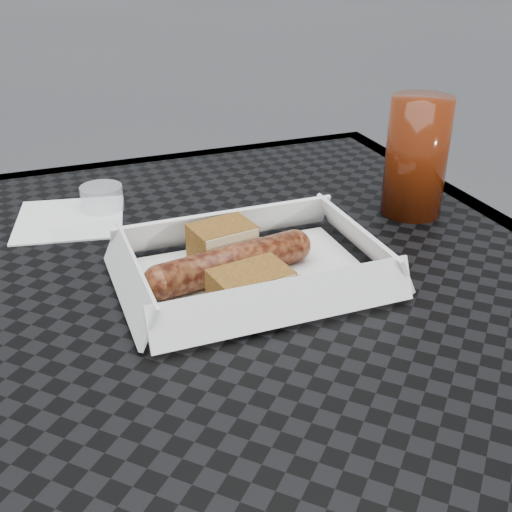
{
  "coord_description": "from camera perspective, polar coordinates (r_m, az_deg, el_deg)",
  "views": [
    {
      "loc": [
        -0.12,
        -0.5,
        1.05
      ],
      "look_at": [
        0.07,
        -0.0,
        0.78
      ],
      "focal_mm": 45.0,
      "sensor_mm": 36.0,
      "label": 1
    }
  ],
  "objects": [
    {
      "name": "veg_garnish",
      "position": [
        0.6,
        5.43,
        -2.63
      ],
      "size": [
        0.03,
        0.03,
        0.0
      ],
      "color": "#D94E09",
      "rests_on": "food_tray"
    },
    {
      "name": "patio_table",
      "position": [
        0.64,
        -5.82,
        -9.25
      ],
      "size": [
        0.8,
        0.8,
        0.74
      ],
      "color": "black",
      "rests_on": "ground"
    },
    {
      "name": "bread_near",
      "position": [
        0.64,
        -3.02,
        1.2
      ],
      "size": [
        0.07,
        0.05,
        0.04
      ],
      "primitive_type": "cube",
      "rotation": [
        0.0,
        0.0,
        0.16
      ],
      "color": "brown",
      "rests_on": "food_tray"
    },
    {
      "name": "food_tray",
      "position": [
        0.62,
        -0.33,
        -1.89
      ],
      "size": [
        0.22,
        0.15,
        0.0
      ],
      "primitive_type": "cube",
      "color": "white",
      "rests_on": "patio_table"
    },
    {
      "name": "napkin",
      "position": [
        0.77,
        -16.22,
        3.17
      ],
      "size": [
        0.14,
        0.14,
        0.0
      ],
      "primitive_type": "cube",
      "rotation": [
        0.0,
        0.0,
        -0.19
      ],
      "color": "white",
      "rests_on": "patio_table"
    },
    {
      "name": "bread_far",
      "position": [
        0.56,
        -0.47,
        -2.89
      ],
      "size": [
        0.07,
        0.06,
        0.03
      ],
      "primitive_type": "cube",
      "rotation": [
        0.0,
        0.0,
        0.16
      ],
      "color": "brown",
      "rests_on": "food_tray"
    },
    {
      "name": "drink_glass",
      "position": [
        0.76,
        14.07,
        8.55
      ],
      "size": [
        0.07,
        0.07,
        0.14
      ],
      "primitive_type": "cylinder",
      "color": "#4C1706",
      "rests_on": "patio_table"
    },
    {
      "name": "condiment_cup_empty",
      "position": [
        0.79,
        -13.53,
        5.0
      ],
      "size": [
        0.05,
        0.05,
        0.03
      ],
      "primitive_type": "cylinder",
      "color": "silver",
      "rests_on": "patio_table"
    },
    {
      "name": "bratwurst",
      "position": [
        0.61,
        -2.25,
        -0.63
      ],
      "size": [
        0.17,
        0.06,
        0.03
      ],
      "rotation": [
        0.0,
        0.0,
        0.16
      ],
      "color": "brown",
      "rests_on": "food_tray"
    }
  ]
}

